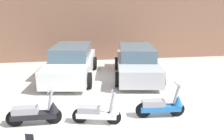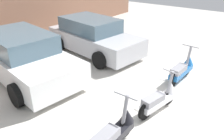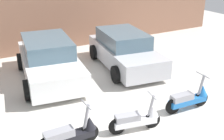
{
  "view_description": "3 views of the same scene",
  "coord_description": "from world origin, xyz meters",
  "px_view_note": "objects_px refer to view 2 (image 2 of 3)",
  "views": [
    {
      "loc": [
        -0.23,
        -4.76,
        3.23
      ],
      "look_at": [
        0.77,
        2.95,
        0.87
      ],
      "focal_mm": 35.0,
      "sensor_mm": 36.0,
      "label": 1
    },
    {
      "loc": [
        -4.21,
        -1.08,
        3.35
      ],
      "look_at": [
        0.13,
        2.18,
        0.67
      ],
      "focal_mm": 35.0,
      "sensor_mm": 36.0,
      "label": 2
    },
    {
      "loc": [
        -3.38,
        -4.29,
        4.18
      ],
      "look_at": [
        0.6,
        2.89,
        0.76
      ],
      "focal_mm": 45.0,
      "sensor_mm": 36.0,
      "label": 3
    }
  ],
  "objects_px": {
    "scooter_front_right": "(160,98)",
    "car_rear_left": "(24,57)",
    "scooter_front_center": "(182,69)",
    "scooter_front_left": "(113,134)",
    "car_rear_center": "(93,37)"
  },
  "relations": [
    {
      "from": "scooter_front_left",
      "to": "scooter_front_right",
      "type": "relative_size",
      "value": 1.09
    },
    {
      "from": "car_rear_left",
      "to": "scooter_front_center",
      "type": "bearing_deg",
      "value": 42.34
    },
    {
      "from": "scooter_front_left",
      "to": "car_rear_left",
      "type": "xyz_separation_m",
      "value": [
        0.78,
        4.08,
        0.32
      ]
    },
    {
      "from": "car_rear_left",
      "to": "car_rear_center",
      "type": "bearing_deg",
      "value": 91.8
    },
    {
      "from": "scooter_front_center",
      "to": "car_rear_left",
      "type": "xyz_separation_m",
      "value": [
        -2.82,
        4.09,
        0.33
      ]
    },
    {
      "from": "scooter_front_left",
      "to": "scooter_front_right",
      "type": "distance_m",
      "value": 1.71
    },
    {
      "from": "scooter_front_right",
      "to": "scooter_front_center",
      "type": "distance_m",
      "value": 1.9
    },
    {
      "from": "scooter_front_center",
      "to": "car_rear_center",
      "type": "xyz_separation_m",
      "value": [
        0.12,
        3.78,
        0.3
      ]
    },
    {
      "from": "car_rear_left",
      "to": "car_rear_center",
      "type": "relative_size",
      "value": 1.04
    },
    {
      "from": "scooter_front_left",
      "to": "car_rear_center",
      "type": "relative_size",
      "value": 0.35
    },
    {
      "from": "scooter_front_right",
      "to": "scooter_front_center",
      "type": "bearing_deg",
      "value": 16.11
    },
    {
      "from": "scooter_front_center",
      "to": "car_rear_center",
      "type": "bearing_deg",
      "value": 91.52
    },
    {
      "from": "scooter_front_left",
      "to": "car_rear_left",
      "type": "bearing_deg",
      "value": 78.9
    },
    {
      "from": "scooter_front_right",
      "to": "car_rear_left",
      "type": "bearing_deg",
      "value": 113.76
    },
    {
      "from": "scooter_front_center",
      "to": "car_rear_center",
      "type": "distance_m",
      "value": 3.79
    }
  ]
}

